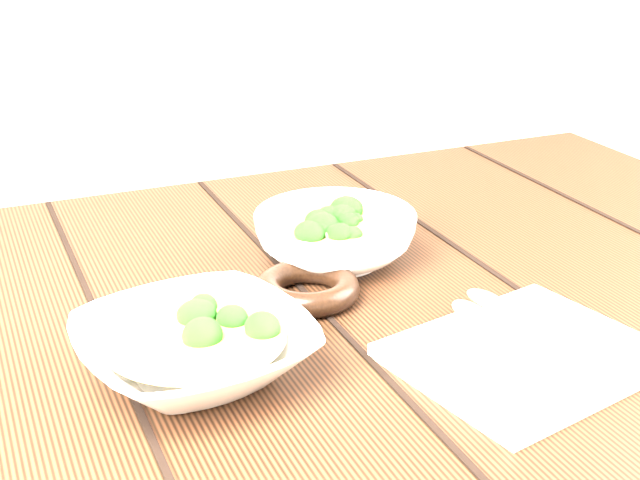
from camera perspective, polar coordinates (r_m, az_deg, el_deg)
table at (r=0.94m, az=0.82°, el=-10.37°), size 1.20×0.80×0.75m
soup_bowl_front at (r=0.75m, az=-8.01°, el=-6.85°), size 0.22×0.22×0.05m
soup_bowl_back at (r=0.95m, az=0.97°, el=0.32°), size 0.23×0.23×0.06m
trivet at (r=0.87m, az=-0.80°, el=-3.08°), size 0.13×0.13×0.03m
napkin at (r=0.79m, az=13.04°, el=-7.21°), size 0.24×0.21×0.01m
spoon_left at (r=0.81m, az=10.71°, el=-5.54°), size 0.03×0.17×0.01m
spoon_right at (r=0.84m, az=12.04°, el=-4.65°), size 0.03×0.17×0.01m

